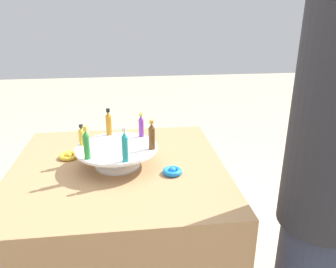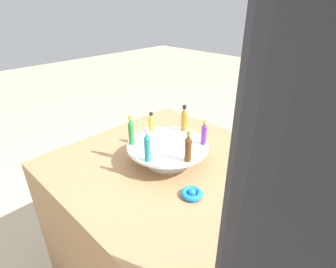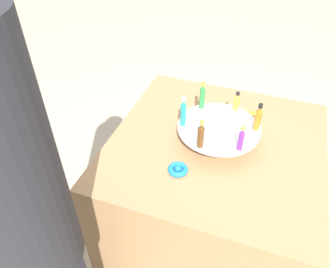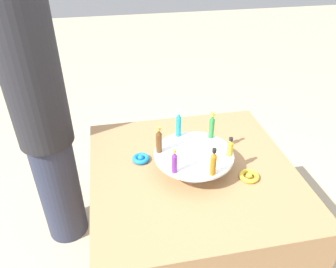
{
  "view_description": "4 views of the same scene",
  "coord_description": "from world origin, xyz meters",
  "px_view_note": "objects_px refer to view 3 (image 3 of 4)",
  "views": [
    {
      "loc": [
        1.32,
        0.06,
        1.4
      ],
      "look_at": [
        0.13,
        0.21,
        0.94
      ],
      "focal_mm": 35.0,
      "sensor_mm": 36.0,
      "label": 1
    },
    {
      "loc": [
        0.72,
        0.69,
        1.41
      ],
      "look_at": [
        0.0,
        0.0,
        0.9
      ],
      "focal_mm": 28.0,
      "sensor_mm": 36.0,
      "label": 2
    },
    {
      "loc": [
        -0.17,
        1.11,
        1.73
      ],
      "look_at": [
        0.15,
        0.24,
        0.95
      ],
      "focal_mm": 35.0,
      "sensor_mm": 36.0,
      "label": 3
    },
    {
      "loc": [
        -1.12,
        0.33,
        1.73
      ],
      "look_at": [
        0.06,
        0.1,
        0.92
      ],
      "focal_mm": 35.0,
      "sensor_mm": 36.0,
      "label": 4
    }
  ],
  "objects_px": {
    "display_stand": "(218,132)",
    "ribbon_bow_gold": "(250,116)",
    "bottle_gold": "(237,102)",
    "bottle_teal": "(183,112)",
    "bottle_brown": "(201,135)",
    "person_figure": "(30,228)",
    "ribbon_bow_blue": "(178,169)",
    "bottle_purple": "(241,139)",
    "bottle_amber": "(258,118)",
    "bottle_green": "(202,96)"
  },
  "relations": [
    {
      "from": "display_stand",
      "to": "ribbon_bow_gold",
      "type": "height_order",
      "value": "display_stand"
    },
    {
      "from": "bottle_gold",
      "to": "bottle_teal",
      "type": "relative_size",
      "value": 0.66
    },
    {
      "from": "bottle_brown",
      "to": "bottle_teal",
      "type": "xyz_separation_m",
      "value": [
        0.11,
        -0.11,
        0.0
      ]
    },
    {
      "from": "bottle_gold",
      "to": "person_figure",
      "type": "xyz_separation_m",
      "value": [
        0.48,
        0.85,
        -0.03
      ]
    },
    {
      "from": "display_stand",
      "to": "bottle_brown",
      "type": "bearing_deg",
      "value": 74.05
    },
    {
      "from": "ribbon_bow_blue",
      "to": "bottle_purple",
      "type": "bearing_deg",
      "value": -151.63
    },
    {
      "from": "bottle_brown",
      "to": "bottle_gold",
      "type": "height_order",
      "value": "bottle_brown"
    },
    {
      "from": "bottle_teal",
      "to": "ribbon_bow_blue",
      "type": "height_order",
      "value": "bottle_teal"
    },
    {
      "from": "display_stand",
      "to": "ribbon_bow_blue",
      "type": "height_order",
      "value": "display_stand"
    },
    {
      "from": "display_stand",
      "to": "bottle_gold",
      "type": "height_order",
      "value": "bottle_gold"
    },
    {
      "from": "bottle_amber",
      "to": "bottle_brown",
      "type": "bearing_deg",
      "value": 44.05
    },
    {
      "from": "ribbon_bow_gold",
      "to": "ribbon_bow_blue",
      "type": "xyz_separation_m",
      "value": [
        0.22,
        0.46,
        0.0
      ]
    },
    {
      "from": "bottle_green",
      "to": "person_figure",
      "type": "xyz_separation_m",
      "value": [
        0.33,
        0.81,
        -0.05
      ]
    },
    {
      "from": "bottle_brown",
      "to": "ribbon_bow_gold",
      "type": "xyz_separation_m",
      "value": [
        -0.15,
        -0.38,
        -0.14
      ]
    },
    {
      "from": "display_stand",
      "to": "ribbon_bow_blue",
      "type": "bearing_deg",
      "value": 64.72
    },
    {
      "from": "bottle_purple",
      "to": "bottle_teal",
      "type": "distance_m",
      "value": 0.27
    },
    {
      "from": "ribbon_bow_gold",
      "to": "person_figure",
      "type": "height_order",
      "value": "person_figure"
    },
    {
      "from": "bottle_amber",
      "to": "bottle_green",
      "type": "xyz_separation_m",
      "value": [
        0.26,
        -0.07,
        0.0
      ]
    },
    {
      "from": "bottle_brown",
      "to": "bottle_purple",
      "type": "xyz_separation_m",
      "value": [
        -0.15,
        -0.04,
        -0.01
      ]
    },
    {
      "from": "bottle_teal",
      "to": "ribbon_bow_gold",
      "type": "xyz_separation_m",
      "value": [
        -0.26,
        -0.27,
        -0.14
      ]
    },
    {
      "from": "bottle_amber",
      "to": "bottle_gold",
      "type": "bearing_deg",
      "value": -45.95
    },
    {
      "from": "bottle_green",
      "to": "bottle_gold",
      "type": "bearing_deg",
      "value": -165.95
    },
    {
      "from": "display_stand",
      "to": "bottle_green",
      "type": "distance_m",
      "value": 0.18
    },
    {
      "from": "bottle_amber",
      "to": "person_figure",
      "type": "distance_m",
      "value": 0.94
    },
    {
      "from": "ribbon_bow_gold",
      "to": "display_stand",
      "type": "bearing_deg",
      "value": 64.72
    },
    {
      "from": "display_stand",
      "to": "bottle_amber",
      "type": "bearing_deg",
      "value": -165.95
    },
    {
      "from": "ribbon_bow_gold",
      "to": "bottle_green",
      "type": "bearing_deg",
      "value": 28.37
    },
    {
      "from": "bottle_brown",
      "to": "bottle_purple",
      "type": "distance_m",
      "value": 0.16
    },
    {
      "from": "ribbon_bow_gold",
      "to": "person_figure",
      "type": "bearing_deg",
      "value": 59.72
    },
    {
      "from": "ribbon_bow_gold",
      "to": "bottle_purple",
      "type": "bearing_deg",
      "value": 90.05
    },
    {
      "from": "bottle_gold",
      "to": "bottle_teal",
      "type": "height_order",
      "value": "bottle_teal"
    },
    {
      "from": "bottle_purple",
      "to": "person_figure",
      "type": "xyz_separation_m",
      "value": [
        0.54,
        0.59,
        -0.04
      ]
    },
    {
      "from": "display_stand",
      "to": "bottle_amber",
      "type": "relative_size",
      "value": 2.78
    },
    {
      "from": "display_stand",
      "to": "bottle_amber",
      "type": "distance_m",
      "value": 0.18
    },
    {
      "from": "bottle_amber",
      "to": "bottle_teal",
      "type": "relative_size",
      "value": 0.91
    },
    {
      "from": "display_stand",
      "to": "ribbon_bow_gold",
      "type": "xyz_separation_m",
      "value": [
        -0.11,
        -0.23,
        -0.05
      ]
    },
    {
      "from": "bottle_green",
      "to": "bottle_teal",
      "type": "xyz_separation_m",
      "value": [
        0.04,
        0.15,
        0.0
      ]
    },
    {
      "from": "bottle_brown",
      "to": "person_figure",
      "type": "bearing_deg",
      "value": 54.59
    },
    {
      "from": "bottle_brown",
      "to": "ribbon_bow_blue",
      "type": "bearing_deg",
      "value": 50.45
    },
    {
      "from": "bottle_gold",
      "to": "bottle_green",
      "type": "xyz_separation_m",
      "value": [
        0.15,
        0.04,
        0.02
      ]
    },
    {
      "from": "bottle_green",
      "to": "person_figure",
      "type": "distance_m",
      "value": 0.88
    },
    {
      "from": "display_stand",
      "to": "bottle_brown",
      "type": "xyz_separation_m",
      "value": [
        0.04,
        0.15,
        0.09
      ]
    },
    {
      "from": "bottle_gold",
      "to": "person_figure",
      "type": "height_order",
      "value": "person_figure"
    },
    {
      "from": "ribbon_bow_blue",
      "to": "person_figure",
      "type": "relative_size",
      "value": 0.05
    },
    {
      "from": "display_stand",
      "to": "bottle_purple",
      "type": "xyz_separation_m",
      "value": [
        -0.11,
        0.11,
        0.08
      ]
    },
    {
      "from": "bottle_teal",
      "to": "bottle_gold",
      "type": "bearing_deg",
      "value": -135.95
    },
    {
      "from": "person_figure",
      "to": "bottle_amber",
      "type": "bearing_deg",
      "value": -6.6
    },
    {
      "from": "bottle_gold",
      "to": "bottle_green",
      "type": "relative_size",
      "value": 0.68
    },
    {
      "from": "bottle_amber",
      "to": "ribbon_bow_blue",
      "type": "bearing_deg",
      "value": 45.81
    },
    {
      "from": "bottle_green",
      "to": "bottle_teal",
      "type": "bearing_deg",
      "value": 74.05
    }
  ]
}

